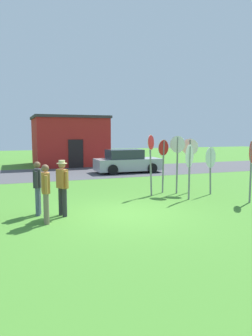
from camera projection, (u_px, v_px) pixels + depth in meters
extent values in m
plane|color=#47842D|center=(127.00, 214.00, 9.82)|extent=(80.00, 80.00, 0.00)
cube|color=#4C4C51|center=(67.00, 173.00, 19.91)|extent=(60.00, 6.40, 0.01)
cube|color=#B2231E|center=(69.00, 142.00, 25.28)|extent=(5.48, 5.31, 3.71)
cube|color=#383333|center=(69.00, 118.00, 25.06)|extent=(5.68, 5.51, 0.20)
cube|color=black|center=(76.00, 154.00, 22.89)|extent=(1.10, 0.08, 2.10)
cube|color=#A5A8AD|center=(128.00, 164.00, 20.31)|extent=(4.33, 1.87, 0.76)
cube|color=#2D333D|center=(124.00, 154.00, 20.15)|extent=(2.26, 1.57, 0.60)
cylinder|color=black|center=(141.00, 165.00, 21.63)|extent=(0.64, 0.23, 0.64)
cylinder|color=black|center=(152.00, 168.00, 19.94)|extent=(0.64, 0.23, 0.64)
cylinder|color=black|center=(105.00, 167.00, 20.73)|extent=(0.64, 0.23, 0.64)
cylinder|color=black|center=(113.00, 170.00, 19.05)|extent=(0.64, 0.23, 0.64)
cylinder|color=slate|center=(189.00, 173.00, 11.92)|extent=(0.10, 0.10, 2.06)
cylinder|color=white|center=(190.00, 156.00, 11.84)|extent=(0.70, 0.56, 0.89)
cylinder|color=red|center=(189.00, 156.00, 11.85)|extent=(0.65, 0.52, 0.82)
cylinder|color=slate|center=(151.00, 166.00, 12.68)|extent=(0.16, 0.17, 2.45)
cylinder|color=white|center=(151.00, 142.00, 12.57)|extent=(0.50, 0.44, 0.63)
cylinder|color=red|center=(151.00, 142.00, 12.57)|extent=(0.47, 0.41, 0.58)
cylinder|color=slate|center=(177.00, 166.00, 13.12)|extent=(0.12, 0.11, 2.39)
cylinder|color=white|center=(178.00, 144.00, 13.02)|extent=(0.41, 0.61, 0.71)
cylinder|color=red|center=(178.00, 144.00, 13.02)|extent=(0.38, 0.56, 0.66)
cylinder|color=slate|center=(251.00, 173.00, 11.37)|extent=(0.10, 0.10, 2.23)
cylinder|color=white|center=(252.00, 152.00, 11.29)|extent=(0.45, 0.73, 0.85)
cylinder|color=red|center=(251.00, 152.00, 11.29)|extent=(0.42, 0.68, 0.79)
cylinder|color=slate|center=(210.00, 172.00, 12.97)|extent=(0.12, 0.15, 1.93)
cylinder|color=white|center=(211.00, 157.00, 12.90)|extent=(0.80, 0.44, 0.88)
cylinder|color=red|center=(211.00, 157.00, 12.91)|extent=(0.74, 0.41, 0.81)
cylinder|color=slate|center=(163.00, 167.00, 13.26)|extent=(0.11, 0.13, 2.24)
cylinder|color=white|center=(163.00, 148.00, 13.17)|extent=(0.65, 0.30, 0.70)
cylinder|color=red|center=(164.00, 148.00, 13.16)|extent=(0.60, 0.28, 0.65)
cylinder|color=slate|center=(190.00, 166.00, 13.31)|extent=(0.10, 0.10, 2.27)
cylinder|color=white|center=(190.00, 147.00, 13.22)|extent=(0.51, 0.51, 0.71)
cylinder|color=red|center=(190.00, 147.00, 13.23)|extent=(0.47, 0.48, 0.66)
cylinder|color=#4C5670|center=(39.00, 200.00, 9.81)|extent=(0.14, 0.14, 0.88)
cylinder|color=#4C5670|center=(38.00, 202.00, 9.59)|extent=(0.14, 0.14, 0.88)
cube|color=#333338|center=(37.00, 178.00, 9.62)|extent=(0.29, 0.40, 0.58)
cylinder|color=#333338|center=(39.00, 178.00, 9.86)|extent=(0.09, 0.09, 0.52)
cylinder|color=#333338|center=(36.00, 180.00, 9.39)|extent=(0.09, 0.09, 0.52)
sphere|color=brown|center=(37.00, 165.00, 9.57)|extent=(0.21, 0.21, 0.21)
cylinder|color=#2D2D33|center=(61.00, 201.00, 9.67)|extent=(0.14, 0.14, 0.88)
cylinder|color=#2D2D33|center=(65.00, 202.00, 9.51)|extent=(0.14, 0.14, 0.88)
cube|color=#B27533|center=(62.00, 179.00, 9.51)|extent=(0.35, 0.42, 0.58)
cylinder|color=#B27533|center=(58.00, 178.00, 9.68)|extent=(0.09, 0.09, 0.52)
cylinder|color=#B27533|center=(67.00, 180.00, 9.34)|extent=(0.09, 0.09, 0.52)
sphere|color=#9E7051|center=(62.00, 165.00, 9.46)|extent=(0.21, 0.21, 0.21)
cylinder|color=beige|center=(62.00, 163.00, 9.45)|extent=(0.31, 0.31, 0.02)
cylinder|color=beige|center=(62.00, 162.00, 9.45)|extent=(0.19, 0.19, 0.09)
cylinder|color=#7A6B56|center=(46.00, 207.00, 8.90)|extent=(0.14, 0.14, 0.88)
cylinder|color=#7A6B56|center=(47.00, 209.00, 8.69)|extent=(0.14, 0.14, 0.88)
cube|color=#B27533|center=(46.00, 183.00, 8.71)|extent=(0.23, 0.37, 0.58)
cylinder|color=#B27533|center=(45.00, 182.00, 8.94)|extent=(0.09, 0.09, 0.52)
cylinder|color=#B27533|center=(46.00, 185.00, 8.49)|extent=(0.09, 0.09, 0.52)
sphere|color=brown|center=(45.00, 168.00, 8.67)|extent=(0.21, 0.21, 0.21)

